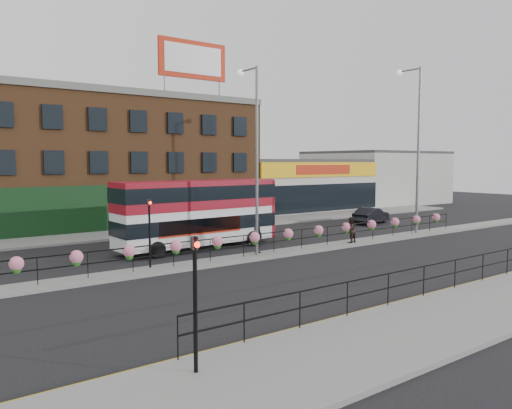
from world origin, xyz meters
TOP-DOWN VIEW (x-y plane):
  - ground at (0.00, 0.00)m, footprint 120.00×120.00m
  - south_pavement at (0.00, -12.00)m, footprint 60.00×4.00m
  - north_pavement at (0.00, 12.00)m, footprint 60.00×4.00m
  - median at (0.00, 0.00)m, footprint 60.00×1.60m
  - yellow_line_inner at (0.00, -9.70)m, footprint 60.00×0.10m
  - yellow_line_outer at (0.00, -9.88)m, footprint 60.00×0.10m
  - brick_building at (-4.00, 19.96)m, footprint 25.00×12.21m
  - supermarket at (16.00, 19.90)m, footprint 15.00×12.25m
  - warehouse_east at (30.75, 20.00)m, footprint 14.50×12.00m
  - billboard at (2.50, 14.99)m, footprint 6.00×0.29m
  - median_railing at (-0.00, 0.00)m, footprint 30.04×0.56m
  - south_railing at (-2.00, -10.10)m, footprint 20.04×0.05m
  - double_decker_bus at (-3.26, 4.19)m, footprint 9.93×2.79m
  - car at (14.01, 6.18)m, footprint 3.37×4.72m
  - pedestrian_a at (-1.70, 0.53)m, footprint 0.75×0.55m
  - pedestrian_b at (4.82, -0.13)m, footprint 0.88×0.75m
  - lamp_column_west at (-2.09, 0.33)m, footprint 0.35×1.73m
  - lamp_column_east at (11.60, 0.39)m, footprint 0.41×1.99m
  - traffic_light_south at (-12.00, -11.01)m, footprint 0.15×0.28m
  - traffic_light_median at (-8.00, 0.39)m, footprint 0.15×0.28m

SIDE VIEW (x-z plane):
  - ground at x=0.00m, z-range 0.00..0.00m
  - yellow_line_inner at x=0.00m, z-range 0.00..0.01m
  - yellow_line_outer at x=0.00m, z-range 0.00..0.01m
  - south_pavement at x=0.00m, z-range 0.00..0.15m
  - north_pavement at x=0.00m, z-range 0.00..0.15m
  - median at x=0.00m, z-range 0.00..0.15m
  - car at x=14.01m, z-range 0.00..1.33m
  - pedestrian_b at x=4.82m, z-range 0.15..1.71m
  - south_railing at x=-2.00m, z-range 0.40..1.52m
  - median_railing at x=0.00m, z-range 0.43..1.66m
  - pedestrian_a at x=-1.70m, z-range 0.15..2.01m
  - double_decker_bus at x=-3.26m, z-range 0.45..4.43m
  - traffic_light_south at x=-12.00m, z-range 0.64..4.29m
  - traffic_light_median at x=-8.00m, z-range 0.64..4.29m
  - supermarket at x=16.00m, z-range 0.00..5.30m
  - warehouse_east at x=30.75m, z-range 0.00..6.30m
  - brick_building at x=-4.00m, z-range -0.02..10.28m
  - lamp_column_west at x=-2.09m, z-range 1.06..10.90m
  - lamp_column_east at x=11.60m, z-range 1.20..12.51m
  - billboard at x=2.50m, z-range 10.98..15.38m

